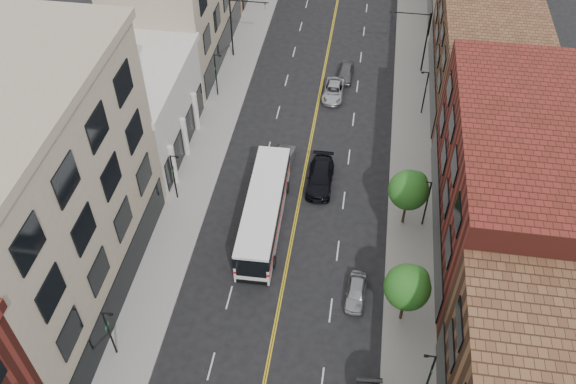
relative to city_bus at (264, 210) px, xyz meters
The scene contains 22 objects.
sidewalk_left 15.14m from the city_bus, 119.53° to the left, with size 4.00×110.00×0.15m, color gray.
sidewalk_right 18.25m from the city_bus, 46.05° to the left, with size 4.00×110.00×0.15m, color gray.
bldg_l_tanoffice 18.35m from the city_bus, 148.20° to the right, with size 10.00×22.00×18.00m, color tan.
bldg_l_white 17.14m from the city_bus, 147.81° to the left, with size 10.00×14.00×8.00m, color silver.
bldg_r_mid 20.11m from the city_bus, ahead, with size 10.00×22.00×12.00m, color #591E17.
bldg_r_far_a 30.42m from the city_bus, 49.65° to the left, with size 10.00×20.00×10.00m, color brown.
tree_r_2 14.50m from the city_bus, 33.26° to the right, with size 3.40×3.40×5.59m.
tree_r_3 12.36m from the city_bus, 10.12° to the left, with size 3.40×3.40×5.59m.
lamp_l_1 16.28m from the city_bus, 120.95° to the right, with size 0.81×0.55×5.05m.
lamp_l_2 8.67m from the city_bus, 166.10° to the left, with size 0.81×0.55×5.05m.
lamp_l_3 19.93m from the city_bus, 114.82° to the left, with size 0.81×0.55×5.05m.
lamp_r_1 19.46m from the city_bus, 45.80° to the right, with size 0.81×0.55×5.05m.
lamp_r_2 13.74m from the city_bus, ahead, with size 0.81×0.55×5.05m.
lamp_r_3 22.61m from the city_bus, 53.14° to the left, with size 0.81×0.55×5.05m.
signal_mast_left 27.30m from the city_bus, 106.40° to the left, with size 4.49×0.18×7.20m.
signal_mast_right 29.19m from the city_bus, 63.74° to the left, with size 4.49×0.18×7.20m.
city_bus is the anchor object (origin of this frame).
car_parked_far 10.63m from the city_bus, 37.29° to the right, with size 1.56×3.87×1.32m, color #97999D.
car_lane_behind 7.91m from the city_bus, 86.82° to the left, with size 1.62×4.65×1.53m, color #57585D.
car_lane_a 7.34m from the city_bus, 54.48° to the left, with size 2.31×5.69×1.65m, color black.
car_lane_b 20.35m from the city_bus, 78.36° to the left, with size 2.22×4.82×1.34m, color #AFB1B8.
car_lane_c 24.11m from the city_bus, 77.72° to the left, with size 1.64×4.08×1.39m, color #505056.
Camera 1 is at (4.73, -13.00, 39.54)m, focal length 38.00 mm.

